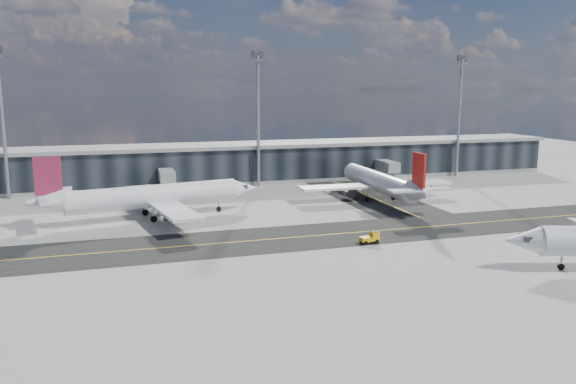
% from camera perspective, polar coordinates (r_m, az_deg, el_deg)
% --- Properties ---
extents(ground, '(300.00, 300.00, 0.00)m').
position_cam_1_polar(ground, '(79.06, 5.53, -5.01)').
color(ground, gray).
rests_on(ground, ground).
extents(taxiway_lanes, '(180.00, 63.00, 0.03)m').
position_cam_1_polar(taxiway_lanes, '(90.12, 5.22, -3.08)').
color(taxiway_lanes, black).
rests_on(taxiway_lanes, ground).
extents(terminal_concourse, '(152.00, 19.80, 8.80)m').
position_cam_1_polar(terminal_concourse, '(129.78, -3.74, 2.90)').
color(terminal_concourse, black).
rests_on(terminal_concourse, ground).
extents(floodlight_masts, '(102.50, 0.70, 28.90)m').
position_cam_1_polar(floodlight_masts, '(122.06, -3.07, 7.86)').
color(floodlight_masts, gray).
rests_on(floodlight_masts, ground).
extents(airliner_af, '(37.26, 31.94, 11.07)m').
position_cam_1_polar(airliner_af, '(94.37, -13.77, -0.47)').
color(airliner_af, silver).
rests_on(airliner_af, ground).
extents(airliner_redtail, '(30.71, 36.10, 10.72)m').
position_cam_1_polar(airliner_redtail, '(108.20, 9.32, 0.99)').
color(airliner_redtail, silver).
rests_on(airliner_redtail, ground).
extents(baggage_tug, '(2.72, 1.54, 1.64)m').
position_cam_1_polar(baggage_tug, '(78.40, 8.41, -4.59)').
color(baggage_tug, '#E6B50C').
rests_on(baggage_tug, ground).
extents(service_van, '(3.89, 6.00, 1.54)m').
position_cam_1_polar(service_van, '(115.52, 11.21, 0.13)').
color(service_van, silver).
rests_on(service_van, ground).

